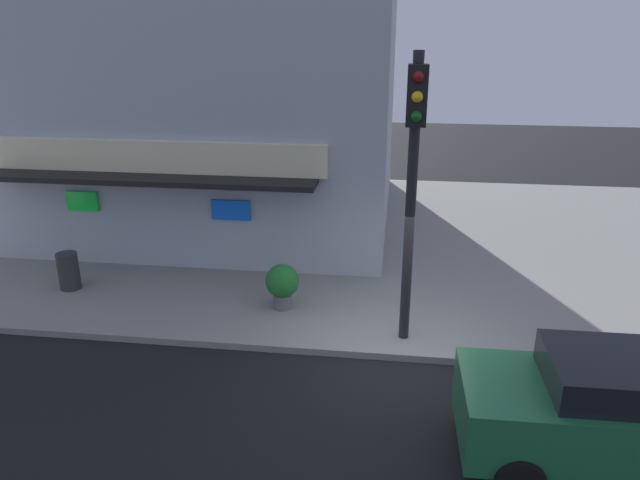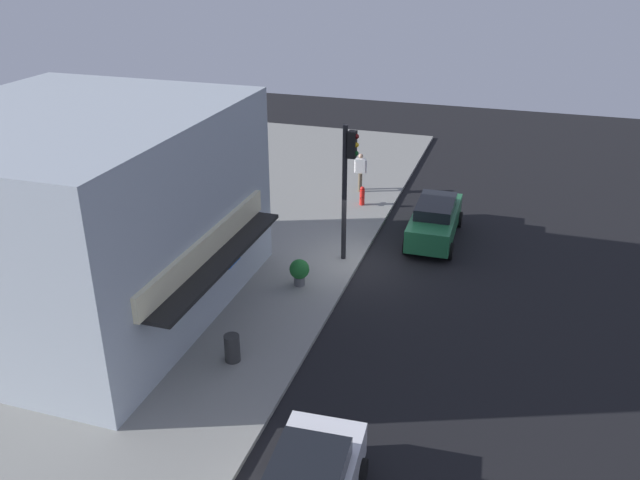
# 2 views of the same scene
# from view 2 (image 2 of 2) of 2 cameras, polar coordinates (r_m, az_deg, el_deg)

# --- Properties ---
(ground_plane) EXTENTS (53.01, 53.01, 0.00)m
(ground_plane) POSITION_cam_2_polar(r_m,az_deg,el_deg) (24.45, 3.45, -2.17)
(ground_plane) COLOR black
(sidewalk) EXTENTS (35.34, 12.35, 0.13)m
(sidewalk) POSITION_cam_2_polar(r_m,az_deg,el_deg) (26.43, -9.61, -0.17)
(sidewalk) COLOR gray
(sidewalk) RESTS_ON ground_plane
(corner_building) EXTENTS (10.30, 9.66, 6.31)m
(corner_building) POSITION_cam_2_polar(r_m,az_deg,el_deg) (21.72, -20.37, 2.17)
(corner_building) COLOR #9EA8B2
(corner_building) RESTS_ON sidewalk
(traffic_light) EXTENTS (0.32, 0.58, 5.09)m
(traffic_light) POSITION_cam_2_polar(r_m,az_deg,el_deg) (23.34, 2.40, 5.58)
(traffic_light) COLOR black
(traffic_light) RESTS_ON sidewalk
(fire_hydrant) EXTENTS (0.46, 0.22, 0.86)m
(fire_hydrant) POSITION_cam_2_polar(r_m,az_deg,el_deg) (29.46, 3.67, 3.83)
(fire_hydrant) COLOR red
(fire_hydrant) RESTS_ON sidewalk
(trash_can) EXTENTS (0.45, 0.45, 0.82)m
(trash_can) POSITION_cam_2_polar(r_m,az_deg,el_deg) (18.92, -7.61, -9.26)
(trash_can) COLOR #2D2D2D
(trash_can) RESTS_ON sidewalk
(pedestrian) EXTENTS (0.48, 0.59, 1.80)m
(pedestrian) POSITION_cam_2_polar(r_m,az_deg,el_deg) (30.99, 3.52, 6.04)
(pedestrian) COLOR brown
(pedestrian) RESTS_ON sidewalk
(potted_plant_by_doorway) EXTENTS (0.69, 0.69, 0.94)m
(potted_plant_by_doorway) POSITION_cam_2_polar(r_m,az_deg,el_deg) (22.54, -1.80, -2.66)
(potted_plant_by_doorway) COLOR #59595B
(potted_plant_by_doorway) RESTS_ON sidewalk
(parked_car_green) EXTENTS (4.61, 1.93, 1.64)m
(parked_car_green) POSITION_cam_2_polar(r_m,az_deg,el_deg) (26.52, 9.91, 1.76)
(parked_car_green) COLOR #1E6038
(parked_car_green) RESTS_ON ground_plane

